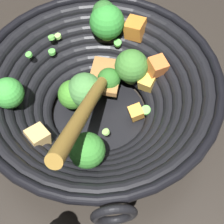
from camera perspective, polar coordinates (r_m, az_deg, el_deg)
ground_plane at (r=0.57m, az=-2.11°, el=-0.71°), size 4.00×4.00×0.00m
wok at (r=0.51m, az=-2.39°, el=3.40°), size 0.36×0.40×0.21m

